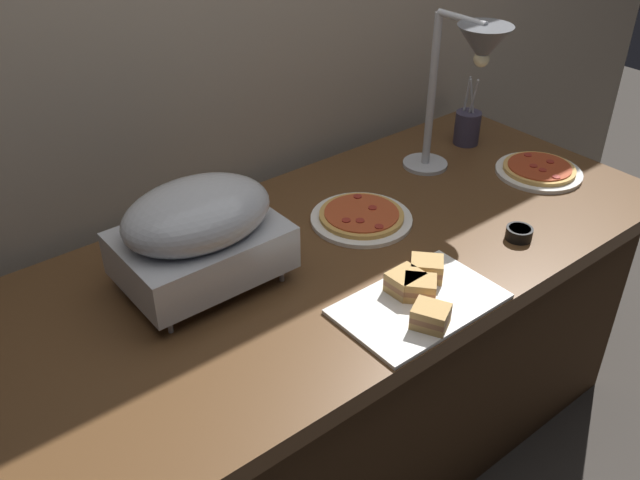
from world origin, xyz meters
name	(u,v)px	position (x,y,z in m)	size (l,w,h in m)	color
ground_plane	(338,443)	(0.00, 0.00, 0.00)	(8.00, 8.00, 0.00)	#38332D
back_wall	(226,33)	(0.00, 0.50, 1.20)	(4.40, 0.04, 2.40)	tan
buffet_table	(340,353)	(0.00, 0.00, 0.39)	(1.90, 0.84, 0.76)	brown
chafing_dish	(199,231)	(-0.36, 0.09, 0.91)	(0.38, 0.27, 0.26)	#B7BABF
heat_lamp	(472,60)	(0.50, 0.05, 1.14)	(0.15, 0.31, 0.49)	#B7BABF
pizza_plate_front	(539,170)	(0.73, -0.07, 0.77)	(0.26, 0.26, 0.03)	white
pizza_plate_center	(361,217)	(0.12, 0.06, 0.77)	(0.28, 0.28, 0.03)	white
sandwich_platter	(420,296)	(-0.01, -0.29, 0.78)	(0.39, 0.24, 0.06)	white
sauce_cup_near	(519,233)	(0.39, -0.26, 0.78)	(0.07, 0.07, 0.03)	black
utensil_holder	(467,127)	(0.73, 0.22, 0.82)	(0.08, 0.08, 0.23)	#383347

